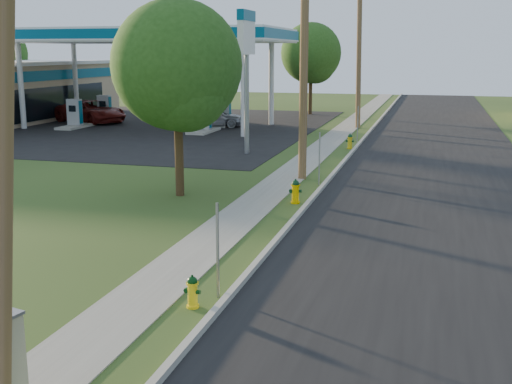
% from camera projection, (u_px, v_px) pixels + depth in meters
% --- Properties ---
extents(road, '(8.00, 120.00, 0.02)m').
position_uv_depth(road, '(434.00, 236.00, 17.51)').
color(road, black).
rests_on(road, ground).
extents(curb, '(0.15, 120.00, 0.15)m').
position_uv_depth(curb, '(291.00, 223.00, 18.54)').
color(curb, '#A4A195').
rests_on(curb, ground).
extents(sidewalk, '(1.50, 120.00, 0.03)m').
position_uv_depth(sidewalk, '(233.00, 221.00, 19.01)').
color(sidewalk, gray).
rests_on(sidewalk, ground).
extents(forecourt, '(26.00, 28.00, 0.02)m').
position_uv_depth(forecourt, '(124.00, 126.00, 43.57)').
color(forecourt, black).
rests_on(forecourt, ground).
extents(utility_pole_near, '(1.40, 0.32, 9.48)m').
position_uv_depth(utility_pole_near, '(0.00, 63.00, 7.46)').
color(utility_pole_near, brown).
rests_on(utility_pole_near, ground).
extents(utility_pole_mid, '(1.40, 0.32, 9.80)m').
position_uv_depth(utility_pole_mid, '(304.00, 51.00, 24.37)').
color(utility_pole_mid, brown).
rests_on(utility_pole_mid, ground).
extents(utility_pole_far, '(1.40, 0.32, 9.50)m').
position_uv_depth(utility_pole_far, '(359.00, 54.00, 41.34)').
color(utility_pole_far, brown).
rests_on(utility_pole_far, ground).
extents(sign_post_near, '(0.05, 0.04, 2.00)m').
position_uv_depth(sign_post_near, '(218.00, 251.00, 12.95)').
color(sign_post_near, gray).
rests_on(sign_post_near, ground).
extents(sign_post_mid, '(0.05, 0.04, 2.00)m').
position_uv_depth(sign_post_mid, '(319.00, 159.00, 24.05)').
color(sign_post_mid, gray).
rests_on(sign_post_mid, ground).
extents(sign_post_far, '(0.05, 0.04, 2.00)m').
position_uv_depth(sign_post_far, '(358.00, 124.00, 35.53)').
color(sign_post_far, gray).
rests_on(sign_post_far, ground).
extents(gas_canopy, '(18.18, 9.18, 6.40)m').
position_uv_depth(gas_canopy, '(148.00, 37.00, 41.79)').
color(gas_canopy, silver).
rests_on(gas_canopy, ground).
extents(fuel_pump_nw, '(1.20, 3.20, 1.90)m').
position_uv_depth(fuel_pump_nw, '(75.00, 117.00, 42.19)').
color(fuel_pump_nw, '#A4A195').
rests_on(fuel_pump_nw, ground).
extents(fuel_pump_ne, '(1.20, 3.20, 1.90)m').
position_uv_depth(fuel_pump_ne, '(204.00, 121.00, 39.84)').
color(fuel_pump_ne, '#A4A195').
rests_on(fuel_pump_ne, ground).
extents(fuel_pump_sw, '(1.20, 3.20, 1.90)m').
position_uv_depth(fuel_pump_sw, '(105.00, 112.00, 45.95)').
color(fuel_pump_sw, '#A4A195').
rests_on(fuel_pump_sw, ground).
extents(fuel_pump_se, '(1.20, 3.20, 1.90)m').
position_uv_depth(fuel_pump_se, '(224.00, 115.00, 43.60)').
color(fuel_pump_se, '#A4A195').
rests_on(fuel_pump_se, ground).
extents(price_pylon, '(0.34, 2.04, 6.85)m').
position_uv_depth(price_pylon, '(246.00, 41.00, 30.46)').
color(price_pylon, gray).
rests_on(price_pylon, ground).
extents(tree_verge, '(4.42, 4.42, 6.70)m').
position_uv_depth(tree_verge, '(179.00, 71.00, 21.49)').
color(tree_verge, '#392814').
rests_on(tree_verge, ground).
extents(tree_lot, '(4.76, 4.76, 7.21)m').
position_uv_depth(tree_lot, '(312.00, 55.00, 50.42)').
color(tree_lot, '#392814').
rests_on(tree_lot, ground).
extents(tree_back, '(4.69, 4.69, 7.11)m').
position_uv_depth(tree_back, '(0.00, 56.00, 54.84)').
color(tree_back, '#392814').
rests_on(tree_back, ground).
extents(hydrant_near, '(0.35, 0.31, 0.67)m').
position_uv_depth(hydrant_near, '(192.00, 292.00, 12.57)').
color(hydrant_near, yellow).
rests_on(hydrant_near, ground).
extents(hydrant_mid, '(0.43, 0.38, 0.82)m').
position_uv_depth(hydrant_mid, '(295.00, 191.00, 21.24)').
color(hydrant_mid, '#F0B900').
rests_on(hydrant_mid, ground).
extents(hydrant_far, '(0.42, 0.37, 0.80)m').
position_uv_depth(hydrant_far, '(350.00, 141.00, 33.20)').
color(hydrant_far, gold).
rests_on(hydrant_far, ground).
extents(car_red, '(6.29, 4.72, 1.59)m').
position_uv_depth(car_red, '(91.00, 111.00, 45.32)').
color(car_red, maroon).
rests_on(car_red, ground).
extents(car_silver, '(4.56, 2.77, 1.45)m').
position_uv_depth(car_silver, '(211.00, 116.00, 42.66)').
color(car_silver, '#ADAFB4').
rests_on(car_silver, ground).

